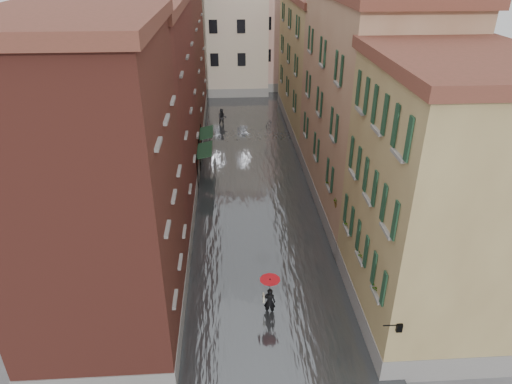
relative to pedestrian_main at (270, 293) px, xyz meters
name	(u,v)px	position (x,y,z in m)	size (l,w,h in m)	color
ground	(266,289)	(0.02, 1.82, -1.29)	(120.00, 120.00, 0.00)	#545457
floodwater	(252,176)	(0.02, 14.82, -1.19)	(10.00, 60.00, 0.20)	#44474B
building_left_near	(96,201)	(-6.98, -0.18, 5.21)	(6.00, 8.00, 13.00)	brown
building_left_mid	(141,117)	(-6.98, 10.82, 4.96)	(6.00, 14.00, 12.50)	maroon
building_left_far	(167,55)	(-6.98, 25.82, 5.71)	(6.00, 16.00, 14.00)	brown
building_right_near	(438,206)	(7.02, -0.18, 4.46)	(6.00, 8.00, 11.50)	olive
building_right_mid	(367,108)	(7.02, 10.82, 5.21)	(6.00, 14.00, 13.00)	tan
building_right_far	(321,66)	(7.02, 25.82, 4.46)	(6.00, 16.00, 11.50)	olive
building_end_cream	(214,34)	(-2.98, 39.82, 5.21)	(12.00, 9.00, 13.00)	#BEB597
building_end_pink	(288,35)	(6.02, 41.82, 4.71)	(10.00, 9.00, 12.00)	tan
awning_near	(204,151)	(-3.47, 14.23, 1.18)	(1.09, 2.87, 2.80)	black
awning_far	(206,134)	(-3.47, 17.77, 1.17)	(1.09, 2.71, 2.80)	black
wall_lantern	(398,327)	(4.35, -4.18, 1.72)	(0.71, 0.22, 0.35)	black
window_planters	(350,222)	(4.14, 2.37, 2.22)	(0.59, 10.15, 0.84)	brown
pedestrian_main	(270,293)	(0.00, 0.00, 0.00)	(0.96, 0.96, 2.06)	black
pedestrian_far	(222,118)	(-2.24, 26.16, -0.41)	(0.85, 0.66, 1.76)	black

